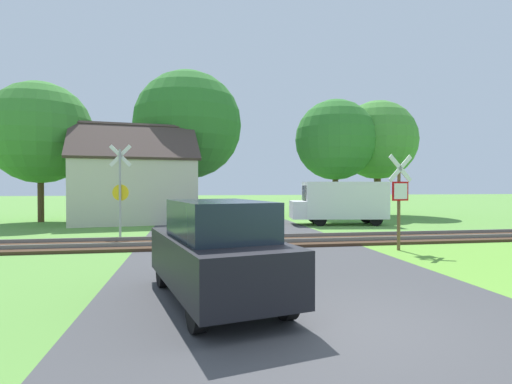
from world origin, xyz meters
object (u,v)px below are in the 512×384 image
at_px(tree_right, 336,140).
at_px(tree_left, 40,133).
at_px(stop_sign_near, 399,196).
at_px(mail_truck, 341,201).
at_px(house, 135,188).
at_px(tree_center, 188,125).
at_px(crossing_sign_far, 120,186).
at_px(tree_far, 378,140).
at_px(parked_car, 217,251).

height_order(tree_right, tree_left, tree_left).
relative_size(stop_sign_near, mail_truck, 0.59).
bearing_deg(house, tree_center, 42.56).
distance_m(crossing_sign_far, house, 6.94).
height_order(tree_right, tree_far, tree_far).
distance_m(tree_right, tree_left, 17.96).
bearing_deg(tree_center, parked_car, -88.45).
relative_size(crossing_sign_far, parked_car, 0.86).
bearing_deg(tree_right, tree_left, -175.53).
distance_m(crossing_sign_far, tree_left, 10.07).
height_order(house, tree_left, tree_left).
distance_m(stop_sign_near, parked_car, 7.65).
bearing_deg(tree_right, tree_center, 172.53).
xyz_separation_m(tree_right, tree_far, (3.34, 0.65, 0.12)).
relative_size(tree_center, mail_truck, 1.88).
bearing_deg(tree_center, tree_far, -2.74).
xyz_separation_m(tree_far, mail_truck, (-5.17, -6.27, -3.98)).
height_order(crossing_sign_far, tree_far, tree_far).
xyz_separation_m(crossing_sign_far, mail_truck, (10.52, 3.64, -0.78)).
relative_size(stop_sign_near, tree_right, 0.39).
relative_size(crossing_sign_far, tree_center, 0.38).
distance_m(stop_sign_near, tree_far, 16.31).
xyz_separation_m(crossing_sign_far, tree_center, (2.59, 10.53, 4.03)).
relative_size(house, tree_left, 0.94).
bearing_deg(tree_left, crossing_sign_far, -54.68).
distance_m(house, parked_car, 16.58).
relative_size(stop_sign_near, tree_center, 0.32).
distance_m(stop_sign_near, tree_center, 17.09).
distance_m(tree_center, tree_left, 8.64).
height_order(house, tree_far, tree_far).
height_order(house, mail_truck, house).
bearing_deg(tree_center, mail_truck, -41.01).
bearing_deg(stop_sign_near, tree_center, -76.13).
height_order(stop_sign_near, tree_center, tree_center).
relative_size(tree_right, tree_far, 0.98).
xyz_separation_m(house, tree_right, (12.70, 2.32, 3.17)).
xyz_separation_m(house, parked_car, (3.48, -16.17, -1.04)).
xyz_separation_m(crossing_sign_far, tree_far, (15.69, 9.90, 3.20)).
distance_m(tree_right, parked_car, 21.09).
xyz_separation_m(crossing_sign_far, tree_left, (-5.56, 7.85, 2.99)).
distance_m(stop_sign_near, tree_left, 19.59).
relative_size(tree_center, parked_car, 2.25).
xyz_separation_m(stop_sign_near, crossing_sign_far, (-9.18, 4.64, 0.29)).
height_order(tree_center, mail_truck, tree_center).
distance_m(house, tree_far, 16.64).
xyz_separation_m(stop_sign_near, tree_left, (-14.74, 12.49, 3.28)).
bearing_deg(house, tree_far, 2.34).
xyz_separation_m(stop_sign_near, parked_car, (-6.05, -4.61, -0.83)).
xyz_separation_m(tree_right, tree_left, (-17.91, -1.40, -0.10)).
bearing_deg(tree_right, stop_sign_near, -102.86).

